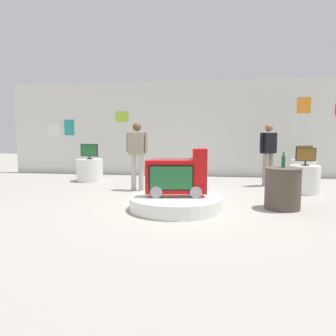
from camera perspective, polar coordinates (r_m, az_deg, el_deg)
ground_plane at (r=5.91m, az=2.38°, el=-7.05°), size 30.00×30.00×0.00m
back_wall_display at (r=10.35m, az=4.94°, el=7.18°), size 12.69×0.13×3.09m
main_display_pedestal at (r=5.69m, az=1.45°, el=-6.37°), size 1.68×1.68×0.23m
novelty_firetruck_tv at (r=5.60m, az=1.68°, el=-1.69°), size 1.12×0.47×0.86m
display_pedestal_left_rear at (r=9.37m, az=-14.08°, el=-0.36°), size 0.76×0.76×0.64m
tv_on_left_rear at (r=9.32m, az=-14.18°, el=3.07°), size 0.55×0.17×0.44m
display_pedestal_center_rear at (r=7.83m, az=23.65°, el=-1.93°), size 0.67×0.67×0.64m
tv_on_center_rear at (r=7.78m, az=23.84°, el=2.11°), size 0.44×0.17×0.41m
display_pedestal_right_rear at (r=9.51m, az=23.43°, el=-0.59°), size 0.66×0.66×0.64m
tv_on_right_rear at (r=9.46m, az=23.57°, el=2.60°), size 0.47×0.24×0.40m
side_table_round at (r=6.03m, az=20.20°, el=-3.45°), size 0.65×0.65×0.75m
bottle_on_side_table at (r=6.07m, az=20.30°, el=1.16°), size 0.07×0.07×0.28m
shopper_browsing_near_truck at (r=7.54m, az=-5.65°, el=3.10°), size 0.55×0.26×1.63m
shopper_browsing_rear at (r=8.56m, az=17.83°, el=3.18°), size 0.48×0.38×1.63m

